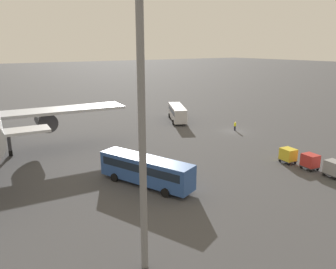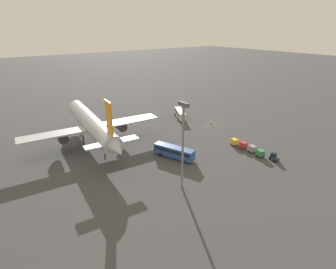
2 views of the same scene
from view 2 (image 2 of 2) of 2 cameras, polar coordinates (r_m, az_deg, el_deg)
name	(u,v)px [view 2 (image 2 of 2)]	position (r m, az deg, el deg)	size (l,w,h in m)	color
ground_plane	(210,126)	(97.80, 9.21, 1.95)	(600.00, 600.00, 0.00)	#424244
airplane	(92,124)	(81.99, -16.25, 2.21)	(48.27, 41.29, 17.77)	#B2B7C1
shuttle_bus_near	(180,113)	(104.05, 2.63, 4.61)	(10.65, 7.17, 3.22)	silver
shuttle_bus_far	(174,151)	(72.38, 1.31, -3.66)	(12.02, 6.75, 3.30)	#2D5199
baggage_tug	(274,157)	(77.06, 22.08, -4.59)	(2.57, 1.95, 2.10)	#333338
worker_person	(211,123)	(98.08, 9.33, 2.54)	(0.38, 0.38, 1.74)	#1E1E2D
cargo_cart_green	(260,153)	(77.57, 19.49, -3.81)	(2.19, 1.92, 2.06)	#38383D
cargo_cart_grey	(252,149)	(79.54, 17.88, -2.93)	(2.19, 1.92, 2.06)	#38383D
cargo_cart_red	(243,145)	(81.13, 16.08, -2.19)	(2.19, 1.92, 2.06)	#38383D
cargo_cart_yellow	(234,142)	(82.67, 14.26, -1.52)	(2.19, 1.92, 2.06)	#38383D
light_pole	(183,139)	(55.04, 3.27, -0.94)	(2.80, 0.70, 19.93)	slate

